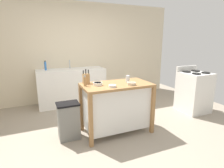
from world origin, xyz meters
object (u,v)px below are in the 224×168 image
Objects in this scene: pepper_grinder at (85,81)px; kitchen_island at (116,105)px; drinking_cup at (128,79)px; trash_bin at (69,121)px; stove at (194,92)px; bowl_stoneware_deep at (131,84)px; bowl_ceramic_small at (112,86)px; bottle_spray_cleaner at (45,66)px; bowl_ceramic_wide at (98,84)px; sink_faucet at (70,64)px; knife_block at (86,78)px.

kitchen_island is at bearing -6.08° from pepper_grinder.
trash_bin is at bearing 177.50° from drinking_cup.
kitchen_island is at bearing -174.91° from stove.
pepper_grinder is (-0.73, 0.24, 0.06)m from bowl_stoneware_deep.
bowl_ceramic_small is 0.69× the size of pepper_grinder.
kitchen_island is 5.12× the size of bottle_spray_cleaner.
bowl_ceramic_small is 0.12× the size of stove.
bottle_spray_cleaner is 3.57m from stove.
trash_bin is at bearing 165.08° from bowl_stoneware_deep.
bowl_stoneware_deep is 0.23m from drinking_cup.
drinking_cup is at bearing -2.50° from trash_bin.
drinking_cup reaches higher than kitchen_island.
trash_bin is (-0.29, 0.03, -0.66)m from pepper_grinder.
bowl_ceramic_wide is at bearing -9.23° from pepper_grinder.
bowl_stoneware_deep is 0.14× the size of stove.
sink_faucet reaches higher than bowl_ceramic_wide.
kitchen_island is at bearing -4.09° from bowl_ceramic_wide.
knife_block is 1.76m from bottle_spray_cleaner.
bottle_spray_cleaner is at bearing -174.62° from sink_faucet.
pepper_grinder reaches higher than kitchen_island.
knife_block is at bearing 68.64° from pepper_grinder.
kitchen_island is 1.90× the size of trash_bin.
sink_faucet is (-0.67, 1.91, 0.07)m from drinking_cup.
bowl_stoneware_deep is at bearing -18.07° from pepper_grinder.
bottle_spray_cleaner is 0.23× the size of stove.
sink_faucet is (0.11, 1.90, 0.04)m from pepper_grinder.
bowl_stoneware_deep is at bearing -102.96° from drinking_cup.
trash_bin is (-0.84, 0.09, -0.18)m from kitchen_island.
pepper_grinder reaches higher than bowl_ceramic_wide.
trash_bin is at bearing 173.71° from kitchen_island.
drinking_cup is (0.58, 0.02, 0.03)m from bowl_ceramic_wide.
sink_faucet reaches higher than stove.
bottle_spray_cleaner reaches higher than trash_bin.
knife_block is 0.74m from drinking_cup.
bottle_spray_cleaner is (-1.03, 1.90, 0.52)m from kitchen_island.
bowl_ceramic_small is 1.05× the size of drinking_cup.
bowl_ceramic_wide is 2.43m from stove.
trash_bin is 1.95m from bottle_spray_cleaner.
bowl_stoneware_deep is 1.27× the size of drinking_cup.
bowl_stoneware_deep is at bearing -21.38° from bowl_ceramic_wide.
knife_block reaches higher than bowl_ceramic_wide.
pepper_grinder is at bearing -93.34° from sink_faucet.
bowl_ceramic_wide is at bearing 158.62° from bowl_stoneware_deep.
sink_faucet is at bearing 77.75° from trash_bin.
stove is (2.59, 0.13, -0.51)m from pepper_grinder.
bowl_ceramic_wide is 0.25× the size of trash_bin.
kitchen_island is 0.72m from knife_block.
knife_block is 0.26m from bowl_ceramic_wide.
knife_block is 1.62× the size of bowl_ceramic_wide.
stove is at bearing 3.81° from bowl_ceramic_wide.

